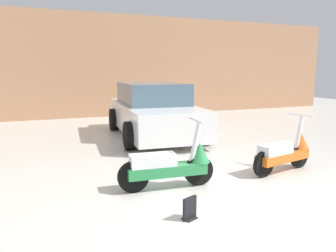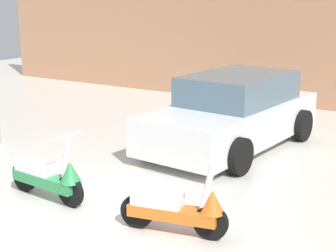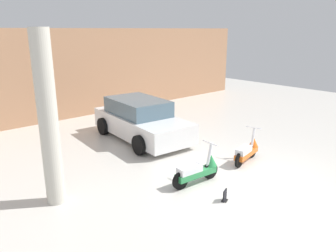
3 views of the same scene
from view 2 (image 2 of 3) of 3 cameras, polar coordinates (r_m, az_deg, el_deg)
The scene contains 5 objects.
ground_plane at distance 6.33m, azimuth -12.57°, elevation -11.84°, with size 28.00×28.00×0.00m, color silver.
wall_back at distance 13.29m, azimuth 14.22°, elevation 9.92°, with size 19.60×0.12×3.68m, color tan.
scooter_front_left at distance 7.29m, azimuth -13.07°, elevation -5.38°, with size 1.40×0.51×0.98m.
scooter_front_right at distance 6.11m, azimuth 1.09°, elevation -9.06°, with size 1.33×0.56×0.94m.
car_rear_left at distance 9.57m, azimuth 7.25°, elevation 1.46°, with size 2.19×4.11×1.35m.
Camera 2 is at (4.08, -3.99, 2.75)m, focal length 55.00 mm.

